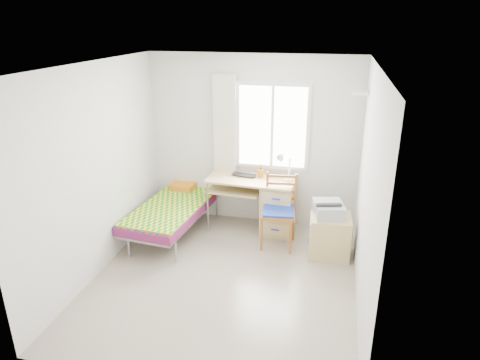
{
  "coord_description": "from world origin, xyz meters",
  "views": [
    {
      "loc": [
        1.21,
        -4.43,
        3.06
      ],
      "look_at": [
        0.07,
        0.55,
        1.12
      ],
      "focal_mm": 32.0,
      "sensor_mm": 36.0,
      "label": 1
    }
  ],
  "objects_px": {
    "desk": "(274,204)",
    "printer": "(328,209)",
    "bed": "(175,207)",
    "chair": "(280,207)",
    "cabinet": "(329,236)"
  },
  "relations": [
    {
      "from": "chair",
      "to": "printer",
      "type": "bearing_deg",
      "value": -17.38
    },
    {
      "from": "bed",
      "to": "cabinet",
      "type": "distance_m",
      "value": 2.33
    },
    {
      "from": "bed",
      "to": "chair",
      "type": "xyz_separation_m",
      "value": [
        1.6,
        -0.06,
        0.19
      ]
    },
    {
      "from": "printer",
      "to": "chair",
      "type": "bearing_deg",
      "value": 155.12
    },
    {
      "from": "cabinet",
      "to": "bed",
      "type": "bearing_deg",
      "value": 171.11
    },
    {
      "from": "bed",
      "to": "printer",
      "type": "relative_size",
      "value": 3.77
    },
    {
      "from": "bed",
      "to": "cabinet",
      "type": "xyz_separation_m",
      "value": [
        2.31,
        -0.23,
        -0.1
      ]
    },
    {
      "from": "desk",
      "to": "printer",
      "type": "height_order",
      "value": "desk"
    },
    {
      "from": "desk",
      "to": "cabinet",
      "type": "height_order",
      "value": "desk"
    },
    {
      "from": "bed",
      "to": "printer",
      "type": "xyz_separation_m",
      "value": [
        2.27,
        -0.2,
        0.29
      ]
    },
    {
      "from": "desk",
      "to": "chair",
      "type": "bearing_deg",
      "value": -66.57
    },
    {
      "from": "cabinet",
      "to": "printer",
      "type": "distance_m",
      "value": 0.39
    },
    {
      "from": "chair",
      "to": "cabinet",
      "type": "bearing_deg",
      "value": -19.22
    },
    {
      "from": "chair",
      "to": "cabinet",
      "type": "relative_size",
      "value": 1.79
    },
    {
      "from": "bed",
      "to": "chair",
      "type": "height_order",
      "value": "chair"
    }
  ]
}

